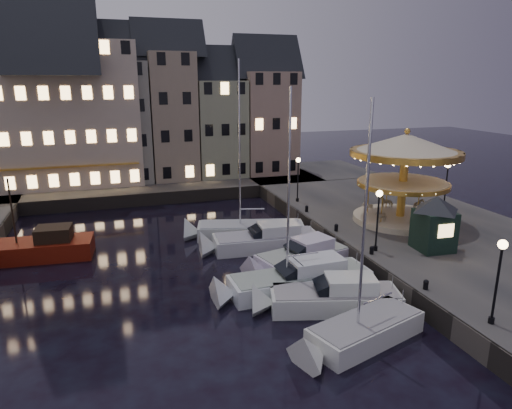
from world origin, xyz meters
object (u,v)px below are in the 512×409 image
object	(u,v)px
streetlamp_b	(378,212)
bollard_d	(307,208)
bollard_c	(336,227)
motorboat_c	(294,281)
streetlamp_d	(447,179)
motorboat_f	(244,231)
motorboat_a	(358,334)
bollard_b	(372,250)
motorboat_d	(298,259)
red_fishing_boat	(36,249)
bollard_a	(426,284)
motorboat_e	(261,241)
carousel	(405,161)
streetlamp_c	(298,173)
streetlamp_a	(499,270)
motorboat_b	(327,299)
ticket_kiosk	(435,214)

from	to	relation	value
streetlamp_b	bollard_d	xyz separation A→B (m)	(-0.60, 10.00, -2.41)
bollard_c	motorboat_c	size ratio (longest dim) A/B	0.04
streetlamp_d	motorboat_f	size ratio (longest dim) A/B	0.33
bollard_c	motorboat_a	distance (m)	13.44
bollard_b	motorboat_d	xyz separation A→B (m)	(-4.31, 2.16, -0.96)
streetlamp_d	red_fishing_boat	size ratio (longest dim) A/B	0.50
bollard_a	motorboat_e	world-z (taller)	motorboat_e
motorboat_d	motorboat_e	size ratio (longest dim) A/B	0.85
streetlamp_b	motorboat_a	size ratio (longest dim) A/B	0.35
carousel	motorboat_a	bearing A→B (deg)	-131.04
streetlamp_c	motorboat_f	distance (m)	8.82
bollard_c	motorboat_d	bearing A→B (deg)	-146.56
streetlamp_b	bollard_a	size ratio (longest dim) A/B	7.32
motorboat_c	streetlamp_c	bearing A→B (deg)	66.57
motorboat_a	motorboat_c	size ratio (longest dim) A/B	0.92
bollard_d	motorboat_f	size ratio (longest dim) A/B	0.04
streetlamp_c	bollard_a	size ratio (longest dim) A/B	7.32
streetlamp_c	bollard_b	bearing A→B (deg)	-92.45
motorboat_c	motorboat_e	world-z (taller)	motorboat_c
streetlamp_d	red_fishing_boat	world-z (taller)	red_fishing_boat
red_fishing_boat	motorboat_f	bearing A→B (deg)	-0.32
motorboat_e	bollard_d	bearing A→B (deg)	36.80
bollard_c	motorboat_d	xyz separation A→B (m)	(-4.31, -2.84, -0.96)
bollard_c	carousel	distance (m)	7.69
streetlamp_c	motorboat_d	xyz separation A→B (m)	(-4.91, -11.84, -3.38)
streetlamp_a	motorboat_c	world-z (taller)	motorboat_c
streetlamp_a	motorboat_e	bearing A→B (deg)	111.29
streetlamp_c	bollard_c	xyz separation A→B (m)	(-0.60, -9.00, -2.41)
streetlamp_b	streetlamp_c	xyz separation A→B (m)	(0.00, 13.50, 0.00)
streetlamp_c	motorboat_b	distance (m)	18.90
streetlamp_b	red_fishing_boat	xyz separation A→B (m)	(-22.11, 8.96, -3.31)
bollard_a	motorboat_e	distance (m)	13.11
bollard_b	bollard_d	size ratio (longest dim) A/B	1.00
bollard_b	bollard_c	distance (m)	5.00
ticket_kiosk	streetlamp_a	bearing A→B (deg)	-112.64
motorboat_a	ticket_kiosk	size ratio (longest dim) A/B	2.83
red_fishing_boat	motorboat_d	bearing A→B (deg)	-23.01
bollard_d	motorboat_a	size ratio (longest dim) A/B	0.05
bollard_a	ticket_kiosk	world-z (taller)	ticket_kiosk
motorboat_c	motorboat_e	bearing A→B (deg)	87.31
bollard_a	bollard_d	distance (m)	16.00
motorboat_a	motorboat_e	world-z (taller)	motorboat_a
streetlamp_a	streetlamp_d	world-z (taller)	same
streetlamp_a	carousel	size ratio (longest dim) A/B	0.49
streetlamp_c	motorboat_d	world-z (taller)	streetlamp_c
bollard_d	motorboat_a	xyz separation A→B (m)	(-5.21, -17.84, -1.06)
ticket_kiosk	motorboat_d	bearing A→B (deg)	162.97
carousel	streetlamp_c	bearing A→B (deg)	123.36
streetlamp_a	bollard_b	world-z (taller)	streetlamp_a
streetlamp_d	motorboat_c	bearing A→B (deg)	-154.40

